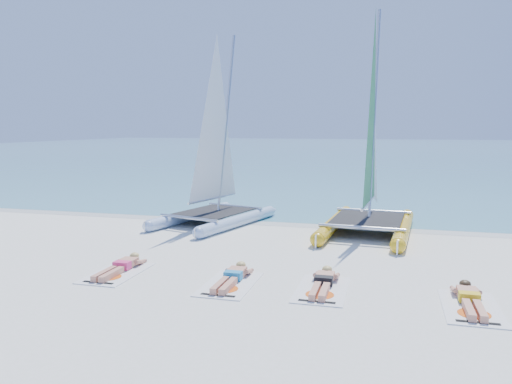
# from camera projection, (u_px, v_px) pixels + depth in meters

# --- Properties ---
(ground) EXTENTS (140.00, 140.00, 0.00)m
(ground) POSITION_uv_depth(u_px,v_px,m) (236.00, 265.00, 11.80)
(ground) COLOR silver
(ground) RESTS_ON ground
(sea) EXTENTS (140.00, 115.00, 0.01)m
(sea) POSITION_uv_depth(u_px,v_px,m) (365.00, 149.00, 72.14)
(sea) COLOR #70BABB
(sea) RESTS_ON ground
(wet_sand_strip) EXTENTS (140.00, 1.40, 0.01)m
(wet_sand_strip) POSITION_uv_depth(u_px,v_px,m) (283.00, 222.00, 17.07)
(wet_sand_strip) COLOR beige
(wet_sand_strip) RESTS_ON ground
(catamaran_blue) EXTENTS (3.51, 5.28, 6.61)m
(catamaran_blue) POSITION_uv_depth(u_px,v_px,m) (215.00, 165.00, 16.70)
(catamaran_blue) COLOR #BED5FA
(catamaran_blue) RESTS_ON ground
(catamaran_yellow) EXTENTS (2.93, 5.74, 7.20)m
(catamaran_yellow) POSITION_uv_depth(u_px,v_px,m) (372.00, 158.00, 15.62)
(catamaran_yellow) COLOR #F4AD19
(catamaran_yellow) RESTS_ON ground
(towel_a) EXTENTS (1.00, 1.85, 0.02)m
(towel_a) POSITION_uv_depth(u_px,v_px,m) (117.00, 273.00, 11.16)
(towel_a) COLOR white
(towel_a) RESTS_ON ground
(sunbather_a) EXTENTS (0.37, 1.73, 0.26)m
(sunbather_a) POSITION_uv_depth(u_px,v_px,m) (121.00, 266.00, 11.33)
(sunbather_a) COLOR tan
(sunbather_a) RESTS_ON towel_a
(towel_b) EXTENTS (1.00, 1.85, 0.02)m
(towel_b) POSITION_uv_depth(u_px,v_px,m) (230.00, 284.00, 10.38)
(towel_b) COLOR white
(towel_b) RESTS_ON ground
(sunbather_b) EXTENTS (0.37, 1.73, 0.26)m
(sunbather_b) POSITION_uv_depth(u_px,v_px,m) (233.00, 276.00, 10.54)
(sunbather_b) COLOR tan
(sunbather_b) RESTS_ON towel_b
(towel_c) EXTENTS (1.00, 1.85, 0.02)m
(towel_c) POSITION_uv_depth(u_px,v_px,m) (322.00, 290.00, 10.03)
(towel_c) COLOR white
(towel_c) RESTS_ON ground
(sunbather_c) EXTENTS (0.37, 1.73, 0.26)m
(sunbather_c) POSITION_uv_depth(u_px,v_px,m) (323.00, 281.00, 10.20)
(sunbather_c) COLOR tan
(sunbather_c) RESTS_ON towel_c
(towel_d) EXTENTS (1.00, 1.85, 0.02)m
(towel_d) POSITION_uv_depth(u_px,v_px,m) (471.00, 308.00, 9.03)
(towel_d) COLOR white
(towel_d) RESTS_ON ground
(sunbather_d) EXTENTS (0.37, 1.73, 0.26)m
(sunbather_d) POSITION_uv_depth(u_px,v_px,m) (470.00, 298.00, 9.20)
(sunbather_d) COLOR tan
(sunbather_d) RESTS_ON towel_d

